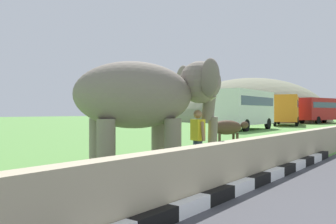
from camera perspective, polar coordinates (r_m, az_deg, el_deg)
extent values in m
cube|color=black|center=(5.09, -2.23, -16.92)|extent=(0.90, 0.20, 0.24)
cube|color=white|center=(5.79, 3.59, -14.82)|extent=(0.90, 0.20, 0.24)
cube|color=black|center=(6.54, 8.04, -13.09)|extent=(0.90, 0.20, 0.24)
cube|color=white|center=(7.32, 11.51, -11.67)|extent=(0.90, 0.20, 0.24)
cube|color=black|center=(8.13, 14.28, -10.49)|extent=(0.90, 0.20, 0.24)
cube|color=white|center=(8.95, 16.52, -9.52)|extent=(0.90, 0.20, 0.24)
cube|color=black|center=(9.79, 18.37, -8.69)|extent=(0.90, 0.20, 0.24)
cube|color=white|center=(10.64, 19.93, -7.99)|extent=(0.90, 0.20, 0.24)
cube|color=black|center=(11.50, 21.24, -7.39)|extent=(0.90, 0.20, 0.24)
cube|color=white|center=(12.36, 22.38, -6.87)|extent=(0.90, 0.20, 0.24)
cube|color=black|center=(13.23, 23.36, -6.42)|extent=(0.90, 0.20, 0.24)
cube|color=tan|center=(8.28, 12.61, -7.64)|extent=(28.00, 0.36, 1.00)
cylinder|color=slate|center=(9.86, -1.38, -5.12)|extent=(0.44, 0.44, 1.44)
cylinder|color=slate|center=(9.03, 0.76, -5.59)|extent=(0.44, 0.44, 1.44)
cylinder|color=slate|center=(9.36, -11.13, -5.40)|extent=(0.44, 0.44, 1.44)
cylinder|color=slate|center=(8.49, -9.85, -5.96)|extent=(0.44, 0.44, 1.44)
ellipsoid|color=slate|center=(9.11, -5.29, 2.73)|extent=(3.48, 2.93, 1.70)
sphere|color=slate|center=(9.87, 5.12, 4.75)|extent=(1.16, 1.16, 1.16)
ellipsoid|color=#D84C8C|center=(10.03, 6.58, 5.54)|extent=(0.63, 0.73, 0.44)
ellipsoid|color=slate|center=(10.51, 2.39, 4.74)|extent=(0.66, 0.90, 1.00)
ellipsoid|color=slate|center=(9.13, 6.65, 5.45)|extent=(0.66, 0.90, 1.00)
cylinder|color=slate|center=(9.99, 6.58, 1.53)|extent=(0.55, 0.62, 1.00)
cylinder|color=slate|center=(10.05, 7.16, -3.04)|extent=(0.38, 0.39, 0.81)
cone|color=beige|center=(10.20, 5.52, 2.06)|extent=(0.40, 0.56, 0.22)
cone|color=beige|center=(9.72, 7.11, 2.17)|extent=(0.40, 0.56, 0.22)
cylinder|color=navy|center=(9.98, 4.46, -6.85)|extent=(0.15, 0.15, 0.82)
cylinder|color=navy|center=(9.81, 5.08, -6.96)|extent=(0.15, 0.15, 0.82)
cube|color=yellow|center=(9.84, 4.76, -2.85)|extent=(0.39, 0.46, 0.58)
cylinder|color=#9E7251|center=(10.06, 3.97, -2.96)|extent=(0.14, 0.15, 0.52)
cylinder|color=#9E7251|center=(9.62, 5.59, -3.09)|extent=(0.15, 0.19, 0.53)
sphere|color=#9E7251|center=(9.82, 4.76, -0.35)|extent=(0.23, 0.23, 0.23)
cube|color=silver|center=(32.78, 12.21, 0.71)|extent=(8.24, 2.75, 3.00)
cube|color=#3F5160|center=(32.79, 12.21, 1.66)|extent=(7.59, 2.77, 0.76)
cylinder|color=black|center=(35.65, 12.14, -1.75)|extent=(1.01, 0.33, 1.00)
cylinder|color=black|center=(34.82, 15.63, -1.80)|extent=(1.01, 0.33, 1.00)
cylinder|color=black|center=(30.90, 8.35, -2.03)|extent=(1.01, 0.33, 1.00)
cylinder|color=black|center=(29.94, 12.29, -2.09)|extent=(1.01, 0.33, 1.00)
cube|color=orange|center=(45.07, 18.44, 0.52)|extent=(9.49, 4.90, 3.00)
cube|color=#3F5160|center=(45.08, 18.44, 1.21)|extent=(8.80, 4.74, 0.76)
cylinder|color=black|center=(48.07, 17.23, -1.30)|extent=(1.04, 0.56, 1.00)
cylinder|color=black|center=(47.97, 19.97, -1.30)|extent=(1.04, 0.56, 1.00)
cylinder|color=black|center=(42.23, 16.69, -1.48)|extent=(1.04, 0.56, 1.00)
cylinder|color=black|center=(42.12, 19.82, -1.48)|extent=(1.04, 0.56, 1.00)
cube|color=#B21E1E|center=(54.93, 23.25, 0.43)|extent=(10.06, 4.78, 3.00)
cube|color=#3F5160|center=(54.93, 23.25, 1.00)|extent=(9.31, 4.63, 0.76)
cylinder|color=black|center=(58.23, 23.67, -1.07)|extent=(1.04, 0.53, 1.00)
cylinder|color=black|center=(52.76, 20.58, -1.18)|extent=(1.04, 0.53, 1.00)
cylinder|color=black|center=(51.64, 22.78, -1.21)|extent=(1.04, 0.53, 1.00)
cylinder|color=#473323|center=(16.89, 10.39, -4.32)|extent=(0.12, 0.12, 0.65)
cylinder|color=#473323|center=(16.58, 11.00, -4.40)|extent=(0.12, 0.12, 0.65)
cylinder|color=#473323|center=(16.47, 7.65, -4.43)|extent=(0.12, 0.12, 0.65)
cylinder|color=#473323|center=(16.15, 8.21, -4.52)|extent=(0.12, 0.12, 0.65)
ellipsoid|color=#473323|center=(16.48, 9.33, -2.43)|extent=(1.58, 1.34, 0.66)
ellipsoid|color=#473323|center=(16.93, 12.11, -2.03)|extent=(0.48, 0.44, 0.32)
ellipsoid|color=gray|center=(65.96, 13.38, -1.37)|extent=(32.47, 25.97, 15.21)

